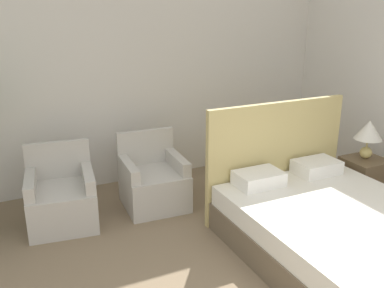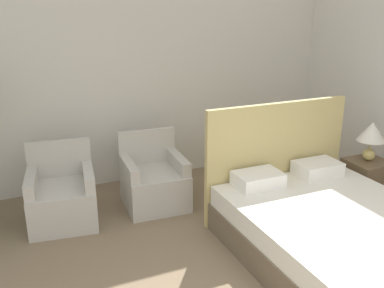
{
  "view_description": "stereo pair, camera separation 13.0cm",
  "coord_description": "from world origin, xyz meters",
  "px_view_note": "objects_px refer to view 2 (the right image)",
  "views": [
    {
      "loc": [
        -1.48,
        -1.2,
        2.2
      ],
      "look_at": [
        0.32,
        2.61,
        0.79
      ],
      "focal_mm": 40.0,
      "sensor_mm": 36.0,
      "label": 1
    },
    {
      "loc": [
        -1.36,
        -1.25,
        2.2
      ],
      "look_at": [
        0.32,
        2.61,
        0.79
      ],
      "focal_mm": 40.0,
      "sensor_mm": 36.0,
      "label": 2
    }
  ],
  "objects_px": {
    "bed": "(338,233)",
    "armchair_near_window_left": "(62,199)",
    "table_lamp": "(372,134)",
    "armchair_near_window_right": "(154,183)",
    "nightstand": "(366,182)"
  },
  "relations": [
    {
      "from": "bed",
      "to": "nightstand",
      "type": "relative_size",
      "value": 4.28
    },
    {
      "from": "bed",
      "to": "armchair_near_window_left",
      "type": "bearing_deg",
      "value": 141.52
    },
    {
      "from": "armchair_near_window_right",
      "to": "nightstand",
      "type": "height_order",
      "value": "armchair_near_window_right"
    },
    {
      "from": "armchair_near_window_left",
      "to": "armchair_near_window_right",
      "type": "bearing_deg",
      "value": 7.48
    },
    {
      "from": "armchair_near_window_left",
      "to": "table_lamp",
      "type": "distance_m",
      "value": 3.4
    },
    {
      "from": "armchair_near_window_left",
      "to": "armchair_near_window_right",
      "type": "height_order",
      "value": "same"
    },
    {
      "from": "nightstand",
      "to": "bed",
      "type": "bearing_deg",
      "value": -144.49
    },
    {
      "from": "nightstand",
      "to": "armchair_near_window_right",
      "type": "bearing_deg",
      "value": 157.62
    },
    {
      "from": "armchair_near_window_right",
      "to": "bed",
      "type": "bearing_deg",
      "value": -53.29
    },
    {
      "from": "table_lamp",
      "to": "bed",
      "type": "bearing_deg",
      "value": -143.9
    },
    {
      "from": "bed",
      "to": "armchair_near_window_right",
      "type": "bearing_deg",
      "value": 123.69
    },
    {
      "from": "armchair_near_window_left",
      "to": "nightstand",
      "type": "distance_m",
      "value": 3.35
    },
    {
      "from": "armchair_near_window_right",
      "to": "nightstand",
      "type": "xyz_separation_m",
      "value": [
        2.22,
        -0.91,
        -0.0
      ]
    },
    {
      "from": "armchair_near_window_right",
      "to": "table_lamp",
      "type": "height_order",
      "value": "table_lamp"
    },
    {
      "from": "bed",
      "to": "armchair_near_window_left",
      "type": "xyz_separation_m",
      "value": [
        -2.13,
        1.69,
        -0.01
      ]
    }
  ]
}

